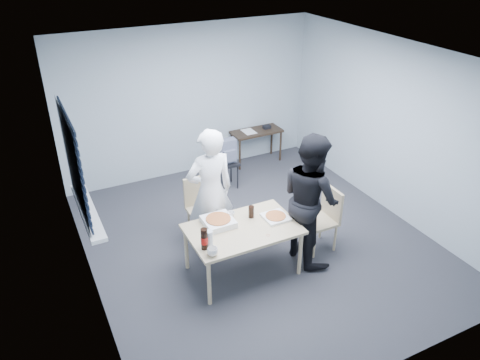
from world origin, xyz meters
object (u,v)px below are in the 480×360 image
stool (227,168)px  soda_bottle (204,239)px  side_table (256,135)px  backpack (227,152)px  person_black (310,198)px  mug_b (231,215)px  mug_a (213,252)px  chair_far (201,204)px  person_white (210,192)px  chair_right (325,214)px  dining_table (243,232)px

stool → soda_bottle: bearing=-120.7°
side_table → backpack: backpack is taller
person_black → stool: 2.25m
backpack → mug_b: backpack is taller
mug_b → mug_a: bearing=-130.8°
side_table → mug_a: mug_a is taller
person_black → backpack: 2.18m
chair_far → stool: bearing=50.2°
person_white → mug_b: bearing=107.2°
side_table → soda_bottle: size_ratio=3.48×
chair_far → stool: (0.92, 1.10, -0.15)m
chair_far → person_black: person_black is taller
person_white → person_black: (1.08, -0.72, 0.00)m
backpack → stool: bearing=81.6°
chair_right → side_table: 2.81m
chair_far → soda_bottle: bearing=-110.2°
dining_table → chair_right: chair_right is taller
person_white → backpack: 1.74m
person_white → side_table: size_ratio=1.89×
chair_far → mug_a: size_ratio=7.24×
person_black → chair_far: bearing=45.0°
stool → backpack: (-0.00, -0.01, 0.31)m
stool → backpack: 0.31m
chair_right → person_white: (-1.39, 0.64, 0.37)m
person_white → side_table: 2.83m
backpack → soda_bottle: soda_bottle is taller
backpack → mug_a: backpack is taller
dining_table → person_white: (-0.15, 0.64, 0.28)m
dining_table → soda_bottle: size_ratio=5.07×
person_black → mug_a: bearing=99.8°
stool → mug_b: 2.04m
chair_far → mug_b: bearing=-81.3°
dining_table → chair_far: (-0.15, 1.00, -0.09)m
chair_right → stool: chair_right is taller
backpack → mug_b: (-0.81, -1.83, 0.04)m
chair_far → chair_right: bearing=-35.9°
person_black → mug_b: 1.04m
chair_right → person_black: size_ratio=0.50×
dining_table → mug_a: bearing=-148.8°
person_black → side_table: size_ratio=1.89×
chair_far → person_white: (-0.00, -0.36, 0.37)m
person_white → stool: person_white is taller
dining_table → stool: 2.25m
stool → soda_bottle: soda_bottle is taller
side_table → mug_b: bearing=-124.5°
person_white → soda_bottle: bearing=62.3°
soda_bottle → mug_b: bearing=38.9°
mug_b → soda_bottle: (-0.55, -0.44, 0.08)m
chair_far → stool: size_ratio=1.89×
person_black → person_white: bearing=56.4°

